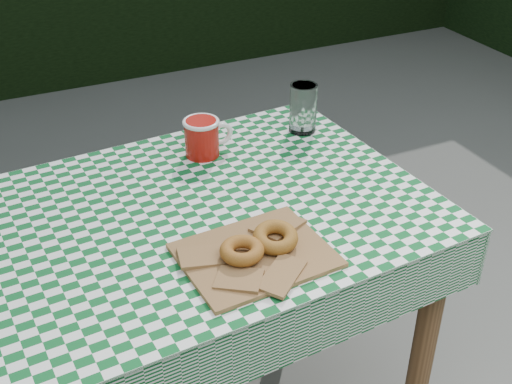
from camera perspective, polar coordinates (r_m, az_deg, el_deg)
table at (r=1.75m, az=-5.79°, el=-12.39°), size 1.19×0.84×0.75m
tablecloth at (r=1.51m, az=-6.56°, el=-2.07°), size 1.21×0.86×0.01m
paper_bag at (r=1.36m, az=-0.06°, el=-5.43°), size 0.32×0.26×0.02m
bagel_front at (r=1.34m, az=-1.23°, el=-5.13°), size 0.11×0.11×0.03m
bagel_back at (r=1.37m, az=1.71°, el=-3.96°), size 0.12×0.12×0.03m
coffee_mug at (r=1.72m, az=-4.75°, el=4.73°), size 0.18×0.18×0.10m
drinking_glass at (r=1.84m, az=4.13°, el=7.31°), size 0.08×0.08×0.14m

